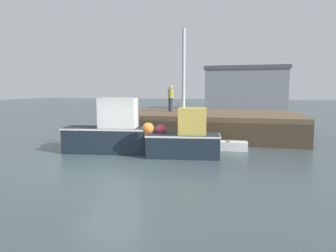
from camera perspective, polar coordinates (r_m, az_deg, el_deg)
ground at (r=11.51m, az=-10.89°, el=-7.70°), size 120.00×160.00×0.10m
pier at (r=18.13m, az=6.66°, el=1.58°), size 10.99×6.11×1.42m
fishing_boat_near_left at (r=13.87m, az=-10.53°, el=-1.04°), size 4.11×1.75×2.44m
fishing_boat_near_right at (r=12.81m, az=2.87°, el=-2.18°), size 3.36×1.84×5.26m
rowboat at (r=14.57m, az=11.14°, el=-3.61°), size 1.80×0.81×0.45m
dockworker at (r=19.41m, az=0.51°, el=5.16°), size 0.34×0.34×1.64m
warehouse at (r=43.67m, az=14.29°, el=6.85°), size 10.99×5.38×5.93m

